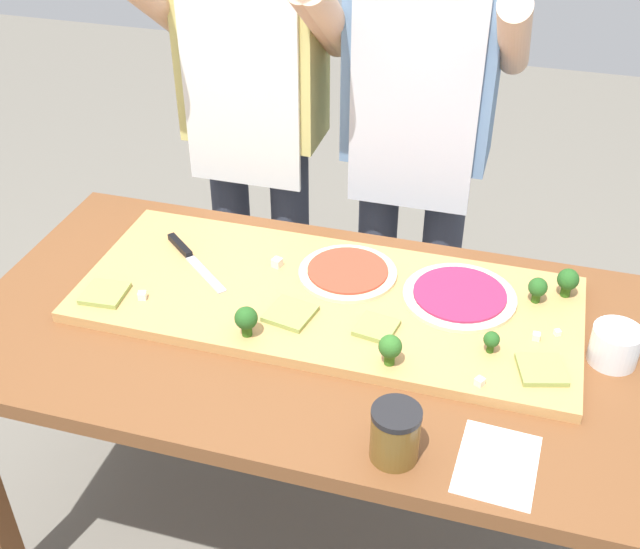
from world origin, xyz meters
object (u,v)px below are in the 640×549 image
(pizza_slice_far_right, at_px, (290,314))
(broccoli_floret_back_mid, at_px, (538,288))
(recipe_note, at_px, (497,464))
(pizza_whole_tomato_red, at_px, (348,272))
(prep_table, at_px, (300,358))
(pizza_slice_near_left, at_px, (105,293))
(pizza_slice_center, at_px, (376,328))
(cheese_crumble_d, at_px, (142,296))
(sauce_jar, at_px, (395,434))
(cook_left, at_px, (254,105))
(cheese_crumble_c, at_px, (536,336))
(cook_right, at_px, (418,124))
(broccoli_floret_back_right, at_px, (246,319))
(cheese_crumble_a, at_px, (557,333))
(chefs_knife, at_px, (188,255))
(pizza_whole_beet_magenta, at_px, (460,296))
(cheese_crumble_b, at_px, (480,382))
(broccoli_floret_front_left, at_px, (491,340))
(broccoli_floret_center_left, at_px, (568,280))
(flour_cup, at_px, (614,347))
(cheese_crumble_e, at_px, (277,263))
(pizza_slice_far_left, at_px, (542,370))

(pizza_slice_far_right, xyz_separation_m, broccoli_floret_back_mid, (0.53, 0.21, 0.03))
(broccoli_floret_back_mid, bearing_deg, recipe_note, -93.89)
(pizza_whole_tomato_red, xyz_separation_m, broccoli_floret_back_mid, (0.45, 0.02, 0.03))
(prep_table, xyz_separation_m, pizza_slice_near_left, (-0.46, -0.06, 0.14))
(pizza_whole_tomato_red, bearing_deg, pizza_slice_center, -58.85)
(pizza_slice_near_left, xyz_separation_m, cheese_crumble_d, (0.09, 0.01, 0.00))
(sauce_jar, distance_m, cook_left, 1.21)
(cheese_crumble_c, height_order, cook_right, cook_right)
(broccoli_floret_back_right, bearing_deg, broccoli_floret_back_mid, 26.55)
(recipe_note, height_order, cook_right, cook_right)
(cheese_crumble_a, xyz_separation_m, cook_right, (-0.43, 0.59, 0.18))
(chefs_knife, relative_size, broccoli_floret_back_right, 3.21)
(chefs_knife, bearing_deg, sauce_jar, -37.37)
(cheese_crumble_c, bearing_deg, pizza_slice_far_right, -172.72)
(broccoli_floret_back_mid, relative_size, cheese_crumble_d, 3.49)
(pizza_whole_beet_magenta, height_order, pizza_whole_tomato_red, same)
(pizza_slice_center, bearing_deg, pizza_slice_far_right, -178.75)
(prep_table, bearing_deg, pizza_slice_far_right, -149.19)
(pizza_slice_center, distance_m, recipe_note, 0.42)
(pizza_whole_beet_magenta, relative_size, broccoli_floret_back_right, 3.68)
(broccoli_floret_back_right, relative_size, cheese_crumble_b, 4.29)
(pizza_whole_beet_magenta, bearing_deg, cheese_crumble_a, -18.33)
(chefs_knife, xyz_separation_m, broccoli_floret_front_left, (0.77, -0.16, 0.03))
(cheese_crumble_c, height_order, recipe_note, cheese_crumble_c)
(broccoli_floret_back_mid, xyz_separation_m, cheese_crumble_c, (0.01, -0.14, -0.03))
(cheese_crumble_a, bearing_deg, cheese_crumble_b, -124.86)
(broccoli_floret_center_left, bearing_deg, pizza_slice_near_left, -163.85)
(broccoli_floret_center_left, bearing_deg, cheese_crumble_a, -94.09)
(cheese_crumble_a, distance_m, cheese_crumble_c, 0.05)
(broccoli_floret_back_mid, bearing_deg, pizza_slice_center, -148.27)
(broccoli_floret_center_left, xyz_separation_m, flour_cup, (0.11, -0.18, -0.03))
(broccoli_floret_back_right, bearing_deg, chefs_knife, 135.15)
(broccoli_floret_back_right, distance_m, cheese_crumble_d, 0.29)
(broccoli_floret_center_left, bearing_deg, sauce_jar, -116.68)
(pizza_whole_tomato_red, relative_size, cheese_crumble_a, 18.98)
(pizza_whole_beet_magenta, height_order, cheese_crumble_c, same)
(pizza_slice_center, relative_size, pizza_slice_near_left, 0.90)
(prep_table, relative_size, cheese_crumble_d, 84.40)
(cheese_crumble_e, bearing_deg, prep_table, -56.93)
(pizza_slice_far_left, bearing_deg, pizza_slice_near_left, -179.32)
(chefs_knife, height_order, cheese_crumble_c, same)
(pizza_slice_center, xyz_separation_m, sauce_jar, (0.11, -0.33, 0.03))
(broccoli_floret_center_left, height_order, cheese_crumble_e, broccoli_floret_center_left)
(pizza_whole_tomato_red, height_order, pizza_slice_center, pizza_whole_tomato_red)
(pizza_whole_beet_magenta, bearing_deg, broccoli_floret_center_left, 18.77)
(pizza_whole_beet_magenta, height_order, broccoli_floret_back_right, broccoli_floret_back_right)
(pizza_slice_far_right, height_order, cook_left, cook_left)
(broccoli_floret_front_left, bearing_deg, flour_cup, 16.29)
(cheese_crumble_c, relative_size, flour_cup, 0.15)
(broccoli_floret_center_left, height_order, broccoli_floret_back_right, same)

